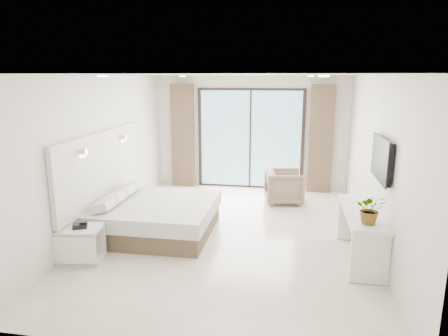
# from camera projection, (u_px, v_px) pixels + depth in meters

# --- Properties ---
(ground) EXTENTS (6.20, 6.20, 0.00)m
(ground) POSITION_uv_depth(u_px,v_px,m) (231.00, 234.00, 6.92)
(ground) COLOR beige
(ground) RESTS_ON ground
(room_shell) EXTENTS (4.62, 6.22, 2.72)m
(room_shell) POSITION_uv_depth(u_px,v_px,m) (226.00, 138.00, 7.29)
(room_shell) COLOR silver
(room_shell) RESTS_ON ground
(bed) EXTENTS (1.98, 1.88, 0.69)m
(bed) POSITION_uv_depth(u_px,v_px,m) (155.00, 216.00, 6.95)
(bed) COLOR brown
(bed) RESTS_ON ground
(nightstand) EXTENTS (0.63, 0.55, 0.52)m
(nightstand) POSITION_uv_depth(u_px,v_px,m) (81.00, 244.00, 5.88)
(nightstand) COLOR white
(nightstand) RESTS_ON ground
(phone) EXTENTS (0.24, 0.22, 0.07)m
(phone) POSITION_uv_depth(u_px,v_px,m) (80.00, 226.00, 5.79)
(phone) COLOR black
(phone) RESTS_ON nightstand
(console_desk) EXTENTS (0.51, 1.63, 0.77)m
(console_desk) POSITION_uv_depth(u_px,v_px,m) (362.00, 224.00, 5.85)
(console_desk) COLOR white
(console_desk) RESTS_ON ground
(plant) EXTENTS (0.41, 0.45, 0.32)m
(plant) POSITION_uv_depth(u_px,v_px,m) (370.00, 212.00, 5.25)
(plant) COLOR #33662D
(plant) RESTS_ON console_desk
(armchair) EXTENTS (0.83, 0.87, 0.78)m
(armchair) POSITION_uv_depth(u_px,v_px,m) (284.00, 185.00, 8.59)
(armchair) COLOR #896A5A
(armchair) RESTS_ON ground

